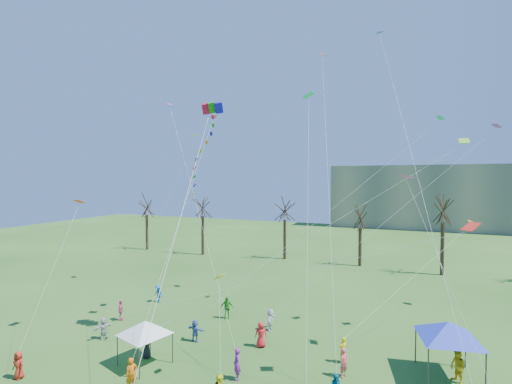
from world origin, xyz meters
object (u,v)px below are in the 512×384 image
at_px(distant_building, 465,197).
at_px(canopy_tent_blue, 448,330).
at_px(big_box_kite, 202,166).
at_px(canopy_tent_white, 145,328).

relative_size(distant_building, canopy_tent_blue, 13.67).
height_order(big_box_kite, canopy_tent_blue, big_box_kite).
relative_size(big_box_kite, canopy_tent_white, 5.27).
bearing_deg(distant_building, canopy_tent_white, -110.02).
distance_m(distant_building, big_box_kite, 79.17).
relative_size(distant_building, big_box_kite, 3.21).
bearing_deg(distant_building, big_box_kite, -109.24).
height_order(big_box_kite, canopy_tent_white, big_box_kite).
distance_m(big_box_kite, canopy_tent_blue, 18.26).
relative_size(big_box_kite, canopy_tent_blue, 4.26).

